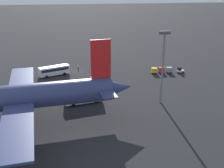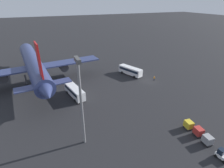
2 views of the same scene
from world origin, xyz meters
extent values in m
plane|color=#232326|center=(0.00, 0.00, 0.00)|extent=(600.00, 600.00, 0.00)
cylinder|color=navy|center=(16.28, 39.23, 7.20)|extent=(45.89, 10.44, 5.54)
cone|color=navy|center=(-8.02, 36.59, 7.20)|extent=(7.70, 5.73, 4.98)
cube|color=navy|center=(12.58, 52.16, 6.51)|extent=(8.16, 21.48, 0.44)
cube|color=navy|center=(15.45, 25.82, 6.51)|extent=(8.16, 21.48, 0.44)
cube|color=red|center=(-4.10, 37.01, 14.40)|extent=(4.57, 0.85, 8.86)
cube|color=navy|center=(-4.56, 36.96, 7.75)|extent=(4.73, 14.66, 0.28)
cylinder|color=#38383D|center=(14.28, 49.18, 4.76)|extent=(5.77, 3.62, 3.05)
cylinder|color=#38383D|center=(16.47, 29.09, 4.76)|extent=(5.77, 3.62, 3.05)
cylinder|color=#38383D|center=(13.63, 42.57, 2.22)|extent=(0.50, 0.50, 4.43)
cylinder|color=black|center=(13.63, 42.57, 0.45)|extent=(0.95, 0.59, 0.90)
cylinder|color=#38383D|center=(14.40, 35.41, 2.22)|extent=(0.50, 0.50, 4.43)
cylinder|color=black|center=(14.40, 35.41, 0.45)|extent=(0.95, 0.59, 0.90)
cube|color=white|center=(8.36, 3.66, 1.90)|extent=(10.61, 6.37, 2.89)
cube|color=#192333|center=(8.36, 3.66, 2.40)|extent=(9.86, 6.10, 0.92)
cylinder|color=black|center=(10.80, 6.17, 0.50)|extent=(1.04, 0.65, 1.00)
cylinder|color=black|center=(11.86, 3.54, 0.50)|extent=(1.04, 0.65, 1.00)
cylinder|color=black|center=(4.85, 3.78, 0.50)|extent=(1.04, 0.65, 1.00)
cylinder|color=black|center=(5.91, 1.15, 0.50)|extent=(1.04, 0.65, 1.00)
cube|color=white|center=(-0.34, 28.40, 1.89)|extent=(10.49, 4.68, 2.88)
cube|color=#192333|center=(-0.34, 28.40, 2.40)|extent=(9.70, 4.55, 0.92)
cylinder|color=black|center=(2.46, 30.41, 0.50)|extent=(1.04, 0.50, 1.00)
cylinder|color=black|center=(3.03, 27.69, 0.50)|extent=(1.04, 0.50, 1.00)
cylinder|color=black|center=(-3.70, 29.12, 0.50)|extent=(1.04, 0.50, 1.00)
cylinder|color=black|center=(-3.14, 26.40, 0.50)|extent=(1.04, 0.50, 1.00)
cube|color=white|center=(-35.73, 7.32, 0.65)|extent=(2.52, 1.53, 0.70)
cube|color=#192333|center=(-35.31, 7.36, 1.55)|extent=(1.19, 1.27, 1.10)
cylinder|color=black|center=(-34.96, 8.10, 0.30)|extent=(0.62, 0.28, 0.60)
cylinder|color=black|center=(-34.82, 6.70, 0.30)|extent=(0.62, 0.28, 0.60)
cylinder|color=black|center=(-36.63, 7.93, 0.30)|extent=(0.62, 0.28, 0.60)
cylinder|color=black|center=(-36.50, 6.54, 0.30)|extent=(0.62, 0.28, 0.60)
cylinder|color=#1E1E2D|center=(-0.04, -2.14, 0.42)|extent=(0.32, 0.32, 0.85)
cylinder|color=orange|center=(-0.04, -2.14, 1.18)|extent=(0.38, 0.38, 0.65)
sphere|color=tan|center=(-0.04, -2.14, 1.62)|extent=(0.24, 0.24, 0.24)
cube|color=#38383D|center=(-31.71, 6.75, 0.41)|extent=(2.16, 1.88, 0.10)
cube|color=gray|center=(-31.71, 6.75, 1.26)|extent=(2.05, 1.79, 1.60)
cylinder|color=black|center=(-30.89, 7.31, 0.18)|extent=(0.37, 0.16, 0.36)
cylinder|color=black|center=(-31.02, 6.03, 0.18)|extent=(0.37, 0.16, 0.36)
cylinder|color=black|center=(-32.40, 7.46, 0.18)|extent=(0.37, 0.16, 0.36)
cylinder|color=black|center=(-32.53, 6.19, 0.18)|extent=(0.37, 0.16, 0.36)
cube|color=#38383D|center=(-29.00, 6.46, 0.41)|extent=(2.16, 1.88, 0.10)
cube|color=#B72D28|center=(-29.00, 6.46, 1.26)|extent=(2.05, 1.79, 1.60)
cylinder|color=black|center=(-28.18, 7.02, 0.18)|extent=(0.37, 0.16, 0.36)
cylinder|color=black|center=(-28.31, 5.75, 0.18)|extent=(0.37, 0.16, 0.36)
cylinder|color=black|center=(-29.69, 7.18, 0.18)|extent=(0.37, 0.16, 0.36)
cylinder|color=black|center=(-29.82, 5.90, 0.18)|extent=(0.37, 0.16, 0.36)
cube|color=#38383D|center=(-26.29, 6.69, 0.41)|extent=(2.16, 1.88, 0.10)
cube|color=gold|center=(-26.29, 6.69, 1.26)|extent=(2.05, 1.79, 1.60)
cylinder|color=black|center=(-25.47, 7.25, 0.18)|extent=(0.37, 0.16, 0.36)
cylinder|color=black|center=(-25.60, 5.98, 0.18)|extent=(0.37, 0.16, 0.36)
cylinder|color=black|center=(-26.98, 7.41, 0.18)|extent=(0.37, 0.16, 0.36)
cylinder|color=black|center=(-27.11, 6.13, 0.18)|extent=(0.37, 0.16, 0.36)
cylinder|color=slate|center=(-20.83, 30.81, 9.19)|extent=(0.50, 0.50, 18.37)
cube|color=#4C4C4C|center=(-20.83, 30.81, 18.77)|extent=(2.80, 0.70, 0.80)
camera|label=1|loc=(2.60, 97.29, 31.04)|focal=45.00mm
camera|label=2|loc=(-49.58, 36.66, 28.26)|focal=28.00mm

